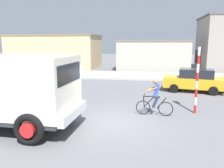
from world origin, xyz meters
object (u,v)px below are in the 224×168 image
object	(u,v)px
cyclist	(155,97)
car_far_side	(194,80)
truck_foreground	(8,87)
traffic_light_pole	(197,71)
car_red_near	(33,74)

from	to	relation	value
cyclist	car_far_side	size ratio (longest dim) A/B	0.41
truck_foreground	traffic_light_pole	world-z (taller)	traffic_light_pole
traffic_light_pole	truck_foreground	bearing A→B (deg)	-156.53
cyclist	car_red_near	xyz separation A→B (m)	(-9.89, 6.55, -0.05)
cyclist	car_far_side	world-z (taller)	cyclist
truck_foreground	car_red_near	size ratio (longest dim) A/B	1.32
traffic_light_pole	car_far_side	size ratio (longest dim) A/B	0.76
cyclist	traffic_light_pole	bearing A→B (deg)	20.52
truck_foreground	car_far_side	xyz separation A→B (m)	(8.51, 8.35, -0.85)
traffic_light_pole	car_red_near	distance (m)	13.26
truck_foreground	traffic_light_pole	xyz separation A→B (m)	(7.67, 3.33, 0.40)
truck_foreground	traffic_light_pole	size ratio (longest dim) A/B	1.71
car_red_near	car_far_side	xyz separation A→B (m)	(12.69, -0.81, 0.00)
truck_foreground	car_red_near	world-z (taller)	truck_foreground
cyclist	traffic_light_pole	distance (m)	2.41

